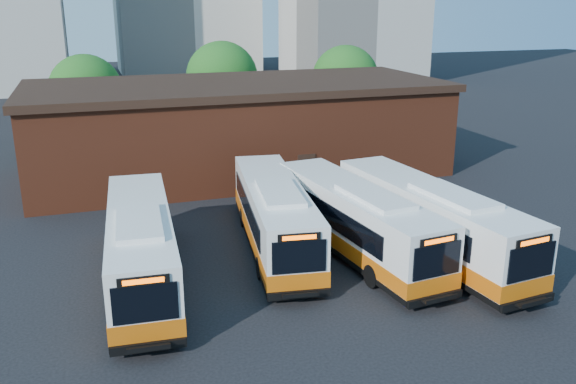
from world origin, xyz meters
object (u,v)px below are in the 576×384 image
object	(u,v)px
bus_midwest	(275,218)
transit_worker	(405,283)
bus_east	(429,223)
bus_mideast	(356,223)
bus_west	(141,249)

from	to	relation	value
bus_midwest	transit_worker	world-z (taller)	bus_midwest
bus_east	bus_mideast	bearing A→B (deg)	153.28
bus_mideast	bus_midwest	bearing A→B (deg)	144.05
bus_mideast	transit_worker	size ratio (longest dim) A/B	6.70
bus_east	transit_worker	xyz separation A→B (m)	(-3.54, -4.14, -0.66)
bus_midwest	bus_mideast	bearing A→B (deg)	-21.81
bus_west	bus_mideast	world-z (taller)	bus_mideast
bus_west	bus_midwest	xyz separation A→B (m)	(6.61, 2.01, -0.00)
bus_midwest	transit_worker	xyz separation A→B (m)	(3.19, -7.35, -0.60)
transit_worker	bus_east	bearing A→B (deg)	-41.21
bus_west	transit_worker	distance (m)	11.18
bus_west	bus_mideast	xyz separation A→B (m)	(10.09, 0.03, 0.01)
transit_worker	bus_midwest	bearing A→B (deg)	22.78
bus_west	bus_east	bearing A→B (deg)	-1.38
bus_east	bus_midwest	bearing A→B (deg)	148.38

